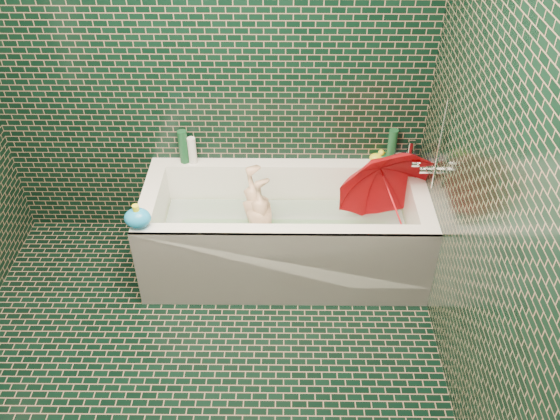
{
  "coord_description": "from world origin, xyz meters",
  "views": [
    {
      "loc": [
        0.45,
        -1.76,
        2.64
      ],
      "look_at": [
        0.42,
        0.82,
        0.59
      ],
      "focal_mm": 38.0,
      "sensor_mm": 36.0,
      "label": 1
    }
  ],
  "objects_px": {
    "child": "(263,227)",
    "rubber_duck": "(377,157)",
    "umbrella": "(392,201)",
    "bath_toy": "(138,218)",
    "bathtub": "(285,239)"
  },
  "relations": [
    {
      "from": "child",
      "to": "rubber_duck",
      "type": "bearing_deg",
      "value": 98.56
    },
    {
      "from": "child",
      "to": "umbrella",
      "type": "xyz_separation_m",
      "value": [
        0.76,
        -0.03,
        0.23
      ]
    },
    {
      "from": "bath_toy",
      "to": "child",
      "type": "bearing_deg",
      "value": 46.28
    },
    {
      "from": "bathtub",
      "to": "umbrella",
      "type": "bearing_deg",
      "value": -3.18
    },
    {
      "from": "umbrella",
      "to": "rubber_duck",
      "type": "xyz_separation_m",
      "value": [
        -0.05,
        0.39,
        0.04
      ]
    },
    {
      "from": "umbrella",
      "to": "rubber_duck",
      "type": "distance_m",
      "value": 0.4
    },
    {
      "from": "rubber_duck",
      "to": "bath_toy",
      "type": "relative_size",
      "value": 0.59
    },
    {
      "from": "bathtub",
      "to": "bath_toy",
      "type": "xyz_separation_m",
      "value": [
        -0.8,
        -0.29,
        0.4
      ]
    },
    {
      "from": "rubber_duck",
      "to": "bathtub",
      "type": "bearing_deg",
      "value": -157.16
    },
    {
      "from": "child",
      "to": "bath_toy",
      "type": "distance_m",
      "value": 0.79
    },
    {
      "from": "child",
      "to": "bath_toy",
      "type": "bearing_deg",
      "value": -85.39
    },
    {
      "from": "bathtub",
      "to": "bath_toy",
      "type": "bearing_deg",
      "value": -159.98
    },
    {
      "from": "child",
      "to": "umbrella",
      "type": "bearing_deg",
      "value": 69.23
    },
    {
      "from": "umbrella",
      "to": "rubber_duck",
      "type": "height_order",
      "value": "umbrella"
    },
    {
      "from": "child",
      "to": "bath_toy",
      "type": "xyz_separation_m",
      "value": [
        -0.67,
        -0.29,
        0.3
      ]
    }
  ]
}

